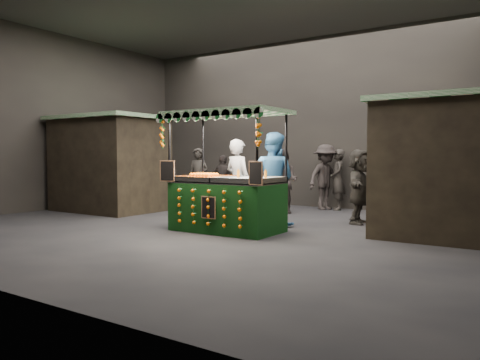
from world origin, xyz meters
The scene contains 14 objects.
ground centered at (0.00, 0.00, 0.00)m, with size 12.00×12.00×0.00m, color black.
market_hall centered at (0.00, 0.00, 3.38)m, with size 12.10×10.10×5.05m.
neighbour_stall_left centered at (-4.40, 1.00, 1.31)m, with size 3.00×2.20×2.60m.
neighbour_stall_right centered at (4.40, 1.50, 1.31)m, with size 3.00×2.20×2.60m.
juice_stall centered at (0.37, -0.18, 0.75)m, with size 2.49×1.46×2.41m.
vendor_grey centered at (-0.05, 0.87, 0.94)m, with size 0.77×0.59×1.89m.
vendor_blue centered at (0.78, 0.97, 1.01)m, with size 1.05×0.85×2.02m.
shopper_0 centered at (-2.65, 2.70, 0.87)m, with size 0.69×0.50×1.74m.
shopper_1 centered at (-0.08, 3.07, 0.85)m, with size 0.83×0.65×1.70m.
shopper_2 centered at (-2.18, 3.29, 0.77)m, with size 0.93×0.44×1.54m.
shopper_3 centered at (0.51, 4.48, 0.92)m, with size 1.11×1.36×1.83m.
shopper_4 centered at (-4.33, 3.14, 0.89)m, with size 1.03×0.93×1.77m.
shopper_5 centered at (2.23, 2.34, 0.83)m, with size 0.64×1.59×1.67m.
shopper_6 centered at (0.82, 4.60, 0.85)m, with size 0.66×0.74×1.70m.
Camera 1 is at (5.78, -7.88, 1.53)m, focal length 35.23 mm.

